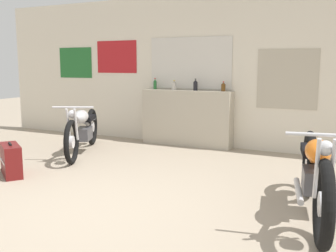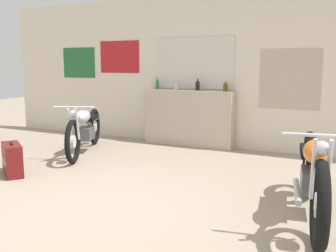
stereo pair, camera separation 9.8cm
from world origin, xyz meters
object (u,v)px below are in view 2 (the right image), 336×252
Objects in this scene: bottle_left_center at (176,86)px; bottle_right_center at (225,87)px; bottle_leftmost at (157,84)px; motorcycle_silver at (85,128)px; bottle_center at (198,85)px; motorcycle_orange at (313,175)px; hard_case_darkred at (12,159)px.

bottle_left_center is 0.96m from bottle_right_center.
motorcycle_silver is (-0.65, -1.42, -0.71)m from bottle_leftmost.
bottle_right_center is at bearing 34.54° from motorcycle_silver.
bottle_center is at bearing -2.40° from bottle_leftmost.
motorcycle_silver is at bearing -114.81° from bottle_leftmost.
bottle_center reaches higher than bottle_left_center.
motorcycle_silver is at bearing 161.88° from motorcycle_orange.
bottle_left_center is 3.26m from hard_case_darkred.
motorcycle_orange is (1.86, -2.68, -0.68)m from bottle_right_center.
hard_case_darkred is (-0.00, -1.55, -0.21)m from motorcycle_silver.
hard_case_darkred is at bearing -117.35° from bottle_center.
bottle_center is 0.37× the size of hard_case_darkred.
bottle_center is at bearing 62.65° from hard_case_darkred.
bottle_leftmost is 0.99× the size of bottle_center.
bottle_leftmost is 0.10× the size of motorcycle_orange.
motorcycle_orange is at bearing -39.70° from bottle_leftmost.
bottle_left_center is 0.08× the size of motorcycle_orange.
bottle_center reaches higher than bottle_right_center.
hard_case_darkred is (-1.52, -2.93, -0.92)m from bottle_center.
bottle_center is 0.11× the size of motorcycle_silver.
bottle_center is 3.43m from hard_case_darkred.
motorcycle_orange reaches higher than hard_case_darkred.
bottle_left_center is 0.31× the size of hard_case_darkred.
hard_case_darkred is (-3.90, -0.28, -0.22)m from motorcycle_orange.
bottle_right_center is (0.53, 0.02, -0.02)m from bottle_center.
bottle_right_center is (1.38, -0.01, -0.02)m from bottle_leftmost.
motorcycle_orange is 1.07× the size of motorcycle_silver.
hard_case_darkred is at bearing -175.92° from motorcycle_orange.
bottle_center reaches higher than motorcycle_silver.
bottle_leftmost reaches higher than bottle_left_center.
motorcycle_silver is (-1.51, -1.38, -0.71)m from bottle_center.
bottle_center is 1.23× the size of bottle_right_center.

